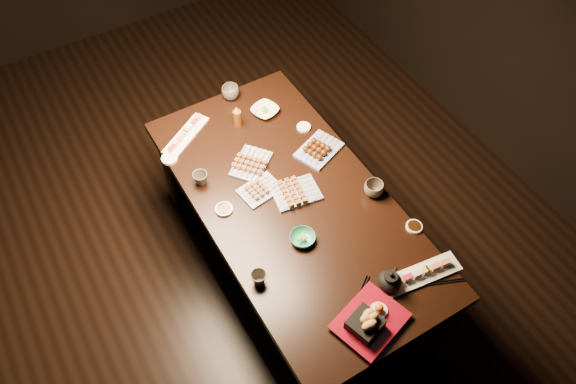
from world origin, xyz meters
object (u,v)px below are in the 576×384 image
object	(u,v)px
teacup_far_left	(201,179)
sushi_platter_near	(422,273)
yakitori_plate_center	(260,188)
yakitori_plate_right	(296,191)
teacup_mid_right	(374,189)
yakitori_plate_left	(251,161)
tempura_tray	(371,317)
sushi_platter_far	(186,133)
teapot	(390,280)
teacup_far_right	(231,92)
condiment_bottle	(237,116)
edamame_bowl_green	(303,238)
dining_table	(293,240)
edamame_bowl_cream	(265,111)
teacup_near_left	(259,278)

from	to	relation	value
teacup_far_left	sushi_platter_near	bearing A→B (deg)	-57.67
yakitori_plate_center	yakitori_plate_right	world-z (taller)	yakitori_plate_right
sushi_platter_near	yakitori_plate_center	bearing A→B (deg)	123.82
teacup_mid_right	teacup_far_left	distance (m)	0.90
yakitori_plate_left	tempura_tray	size ratio (longest dim) A/B	0.76
yakitori_plate_left	yakitori_plate_center	bearing A→B (deg)	-142.48
sushi_platter_near	sushi_platter_far	size ratio (longest dim) A/B	1.13
teacup_far_left	teapot	distance (m)	1.09
teacup_far_right	condiment_bottle	xyz separation A→B (m)	(-0.07, -0.22, 0.03)
tempura_tray	condiment_bottle	bearing A→B (deg)	70.78
edamame_bowl_green	teacup_far_left	distance (m)	0.63
dining_table	teacup_far_right	size ratio (longest dim) A/B	17.50
edamame_bowl_cream	teapot	world-z (taller)	teapot
sushi_platter_far	yakitori_plate_center	bearing A→B (deg)	75.29
dining_table	sushi_platter_far	bearing A→B (deg)	107.62
sushi_platter_far	teacup_far_left	distance (m)	0.36
edamame_bowl_cream	yakitori_plate_right	bearing A→B (deg)	-104.18
edamame_bowl_cream	teacup_far_right	bearing A→B (deg)	116.94
tempura_tray	yakitori_plate_center	bearing A→B (deg)	77.23
teacup_near_left	teapot	world-z (taller)	teapot
sushi_platter_near	teacup_far_left	bearing A→B (deg)	129.76
sushi_platter_far	yakitori_plate_right	xyz separation A→B (m)	(0.32, -0.66, 0.01)
dining_table	teacup_far_left	distance (m)	0.64
sushi_platter_far	yakitori_plate_right	size ratio (longest dim) A/B	1.45
yakitori_plate_center	teacup_far_right	size ratio (longest dim) A/B	2.02
sushi_platter_near	teacup_near_left	size ratio (longest dim) A/B	5.09
sushi_platter_near	tempura_tray	xyz separation A→B (m)	(-0.34, -0.07, 0.03)
sushi_platter_near	yakitori_plate_right	bearing A→B (deg)	117.40
dining_table	teacup_mid_right	xyz separation A→B (m)	(0.38, -0.17, 0.42)
sushi_platter_far	teacup_far_left	world-z (taller)	teacup_far_left
edamame_bowl_cream	condiment_bottle	distance (m)	0.19
tempura_tray	teacup_far_right	bearing A→B (deg)	68.65
tempura_tray	teacup_far_right	distance (m)	1.59
yakitori_plate_left	teacup_mid_right	bearing A→B (deg)	-86.34
sushi_platter_far	tempura_tray	bearing A→B (deg)	67.25
teacup_far_right	teapot	bearing A→B (deg)	-88.04
sushi_platter_near	teacup_far_right	xyz separation A→B (m)	(-0.21, 1.51, 0.02)
dining_table	teacup_far_right	distance (m)	0.94
dining_table	teacup_far_right	bearing A→B (deg)	80.24
yakitori_plate_left	teapot	distance (m)	0.98
teacup_far_left	condiment_bottle	world-z (taller)	condiment_bottle
sushi_platter_near	sushi_platter_far	bearing A→B (deg)	120.24
teacup_far_left	yakitori_plate_left	bearing A→B (deg)	-5.13
yakitori_plate_left	teacup_far_right	bearing A→B (deg)	35.53
dining_table	yakitori_plate_right	distance (m)	0.41
yakitori_plate_left	teacup_far_left	bearing A→B (deg)	136.10
yakitori_plate_right	teacup_near_left	bearing A→B (deg)	-130.86
yakitori_plate_center	teacup_far_right	xyz separation A→B (m)	(0.19, 0.70, 0.01)
teacup_near_left	condiment_bottle	bearing A→B (deg)	67.88
teapot	condiment_bottle	distance (m)	1.26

